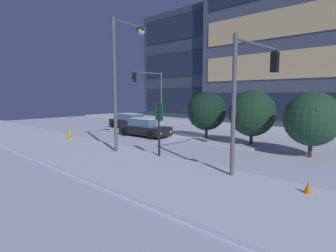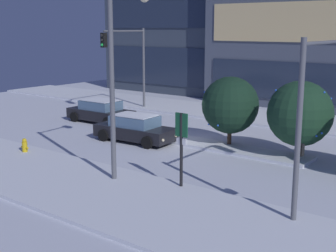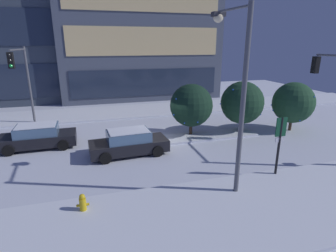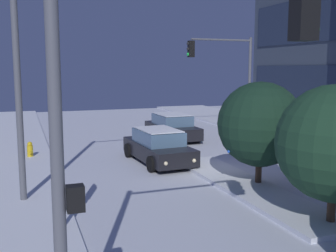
{
  "view_description": "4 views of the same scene",
  "coord_description": "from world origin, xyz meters",
  "px_view_note": "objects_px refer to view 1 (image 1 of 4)",
  "views": [
    {
      "loc": [
        14.49,
        -16.75,
        3.49
      ],
      "look_at": [
        -0.15,
        -1.4,
        1.03
      ],
      "focal_mm": 29.39,
      "sensor_mm": 36.0,
      "label": 1
    },
    {
      "loc": [
        14.01,
        -20.38,
        6.16
      ],
      "look_at": [
        0.11,
        -2.18,
        1.3
      ],
      "focal_mm": 49.81,
      "sensor_mm": 36.0,
      "label": 2
    },
    {
      "loc": [
        -4.43,
        -16.56,
        6.3
      ],
      "look_at": [
        -0.22,
        -1.83,
        1.6
      ],
      "focal_mm": 28.74,
      "sensor_mm": 36.0,
      "label": 3
    },
    {
      "loc": [
        14.15,
        -7.26,
        4.15
      ],
      "look_at": [
        -1.11,
        -1.73,
        1.83
      ],
      "focal_mm": 43.41,
      "sensor_mm": 36.0,
      "label": 4
    }
  ],
  "objects_px": {
    "traffic_light_corner_far_left": "(150,87)",
    "decorated_tree_right_of_median": "(312,119)",
    "decorated_tree_left_of_median": "(207,111)",
    "construction_cone": "(308,189)",
    "traffic_light_corner_near_right": "(253,82)",
    "decorated_tree_median": "(252,113)",
    "car_near": "(145,128)",
    "car_far": "(130,121)",
    "parking_info_sign": "(159,123)",
    "street_lamp_arched": "(123,68)",
    "fire_hydrant": "(70,135)"
  },
  "relations": [
    {
      "from": "traffic_light_corner_far_left",
      "to": "decorated_tree_right_of_median",
      "type": "distance_m",
      "value": 19.85
    },
    {
      "from": "decorated_tree_right_of_median",
      "to": "traffic_light_corner_far_left",
      "type": "bearing_deg",
      "value": 164.02
    },
    {
      "from": "traffic_light_corner_far_left",
      "to": "decorated_tree_left_of_median",
      "type": "distance_m",
      "value": 12.32
    },
    {
      "from": "traffic_light_corner_far_left",
      "to": "construction_cone",
      "type": "xyz_separation_m",
      "value": [
        20.84,
        -11.99,
        -4.0
      ]
    },
    {
      "from": "decorated_tree_left_of_median",
      "to": "traffic_light_corner_near_right",
      "type": "bearing_deg",
      "value": -41.01
    },
    {
      "from": "decorated_tree_median",
      "to": "construction_cone",
      "type": "distance_m",
      "value": 9.43
    },
    {
      "from": "car_near",
      "to": "traffic_light_corner_far_left",
      "type": "relative_size",
      "value": 0.77
    },
    {
      "from": "car_far",
      "to": "parking_info_sign",
      "type": "relative_size",
      "value": 1.55
    },
    {
      "from": "parking_info_sign",
      "to": "decorated_tree_median",
      "type": "distance_m",
      "value": 7.01
    },
    {
      "from": "street_lamp_arched",
      "to": "fire_hydrant",
      "type": "bearing_deg",
      "value": 88.41
    },
    {
      "from": "decorated_tree_median",
      "to": "decorated_tree_left_of_median",
      "type": "height_order",
      "value": "decorated_tree_median"
    },
    {
      "from": "traffic_light_corner_near_right",
      "to": "fire_hydrant",
      "type": "xyz_separation_m",
      "value": [
        -13.84,
        -1.75,
        -3.64
      ]
    },
    {
      "from": "construction_cone",
      "to": "street_lamp_arched",
      "type": "bearing_deg",
      "value": 178.64
    },
    {
      "from": "car_near",
      "to": "car_far",
      "type": "relative_size",
      "value": 1.01
    },
    {
      "from": "traffic_light_corner_near_right",
      "to": "decorated_tree_median",
      "type": "distance_m",
      "value": 6.45
    },
    {
      "from": "traffic_light_corner_far_left",
      "to": "decorated_tree_median",
      "type": "distance_m",
      "value": 15.97
    },
    {
      "from": "decorated_tree_left_of_median",
      "to": "decorated_tree_right_of_median",
      "type": "bearing_deg",
      "value": -6.41
    },
    {
      "from": "decorated_tree_left_of_median",
      "to": "decorated_tree_right_of_median",
      "type": "height_order",
      "value": "decorated_tree_left_of_median"
    },
    {
      "from": "parking_info_sign",
      "to": "car_far",
      "type": "bearing_deg",
      "value": 58.88
    },
    {
      "from": "car_far",
      "to": "decorated_tree_median",
      "type": "height_order",
      "value": "decorated_tree_median"
    },
    {
      "from": "traffic_light_corner_near_right",
      "to": "decorated_tree_left_of_median",
      "type": "relative_size",
      "value": 1.59
    },
    {
      "from": "parking_info_sign",
      "to": "traffic_light_corner_near_right",
      "type": "bearing_deg",
      "value": -75.11
    },
    {
      "from": "traffic_light_corner_near_right",
      "to": "car_near",
      "type": "bearing_deg",
      "value": 72.4
    },
    {
      "from": "traffic_light_corner_near_right",
      "to": "decorated_tree_right_of_median",
      "type": "xyz_separation_m",
      "value": [
        1.1,
        4.88,
        -1.9
      ]
    },
    {
      "from": "car_near",
      "to": "construction_cone",
      "type": "relative_size",
      "value": 8.57
    },
    {
      "from": "traffic_light_corner_near_right",
      "to": "construction_cone",
      "type": "distance_m",
      "value": 5.08
    },
    {
      "from": "traffic_light_corner_near_right",
      "to": "construction_cone",
      "type": "relative_size",
      "value": 10.69
    },
    {
      "from": "decorated_tree_left_of_median",
      "to": "construction_cone",
      "type": "bearing_deg",
      "value": -37.75
    },
    {
      "from": "traffic_light_corner_far_left",
      "to": "parking_info_sign",
      "type": "relative_size",
      "value": 2.03
    },
    {
      "from": "street_lamp_arched",
      "to": "decorated_tree_left_of_median",
      "type": "height_order",
      "value": "street_lamp_arched"
    },
    {
      "from": "decorated_tree_median",
      "to": "traffic_light_corner_far_left",
      "type": "bearing_deg",
      "value": 162.44
    },
    {
      "from": "car_near",
      "to": "construction_cone",
      "type": "xyz_separation_m",
      "value": [
        14.28,
        -5.26,
        -0.44
      ]
    },
    {
      "from": "fire_hydrant",
      "to": "decorated_tree_median",
      "type": "bearing_deg",
      "value": 33.34
    },
    {
      "from": "traffic_light_corner_near_right",
      "to": "decorated_tree_median",
      "type": "bearing_deg",
      "value": 26.59
    },
    {
      "from": "fire_hydrant",
      "to": "construction_cone",
      "type": "distance_m",
      "value": 16.82
    },
    {
      "from": "car_near",
      "to": "decorated_tree_median",
      "type": "relative_size",
      "value": 1.25
    },
    {
      "from": "car_near",
      "to": "decorated_tree_median",
      "type": "bearing_deg",
      "value": 9.22
    },
    {
      "from": "car_far",
      "to": "car_near",
      "type": "bearing_deg",
      "value": 152.47
    },
    {
      "from": "traffic_light_corner_near_right",
      "to": "traffic_light_corner_far_left",
      "type": "distance_m",
      "value": 20.63
    },
    {
      "from": "traffic_light_corner_near_right",
      "to": "parking_info_sign",
      "type": "relative_size",
      "value": 1.95
    },
    {
      "from": "street_lamp_arched",
      "to": "decorated_tree_median",
      "type": "xyz_separation_m",
      "value": [
        4.72,
        6.96,
        -2.81
      ]
    },
    {
      "from": "car_far",
      "to": "decorated_tree_right_of_median",
      "type": "height_order",
      "value": "decorated_tree_right_of_median"
    },
    {
      "from": "parking_info_sign",
      "to": "decorated_tree_median",
      "type": "xyz_separation_m",
      "value": [
        1.96,
        6.72,
        0.29
      ]
    },
    {
      "from": "traffic_light_corner_near_right",
      "to": "decorated_tree_median",
      "type": "height_order",
      "value": "traffic_light_corner_near_right"
    },
    {
      "from": "traffic_light_corner_far_left",
      "to": "fire_hydrant",
      "type": "distance_m",
      "value": 13.3
    },
    {
      "from": "decorated_tree_median",
      "to": "car_near",
      "type": "bearing_deg",
      "value": -167.14
    },
    {
      "from": "car_far",
      "to": "traffic_light_corner_near_right",
      "type": "distance_m",
      "value": 18.09
    },
    {
      "from": "car_far",
      "to": "parking_info_sign",
      "type": "distance_m",
      "value": 14.1
    },
    {
      "from": "car_near",
      "to": "construction_cone",
      "type": "distance_m",
      "value": 15.23
    },
    {
      "from": "fire_hydrant",
      "to": "decorated_tree_left_of_median",
      "type": "bearing_deg",
      "value": 46.03
    }
  ]
}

